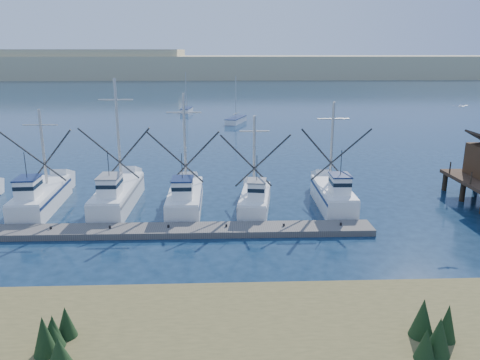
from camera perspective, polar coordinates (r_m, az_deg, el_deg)
name	(u,v)px	position (r m, az deg, el deg)	size (l,w,h in m)	color
ground	(249,268)	(27.70, 1.15, -10.64)	(500.00, 500.00, 0.00)	#0B1E32
floating_dock	(139,231)	(33.14, -12.16, -6.08)	(32.37, 2.16, 0.43)	#5D5853
dune_ridge	(224,66)	(234.95, -2.01, 13.66)	(360.00, 60.00, 10.00)	tan
trawler_fleet	(144,198)	(37.78, -11.60, -2.11)	(31.57, 9.46, 10.13)	white
sailboat_near	(236,120)	(82.84, -0.50, 7.31)	(4.05, 6.93, 8.10)	white
sailboat_far	(187,110)	(97.54, -6.54, 8.46)	(2.38, 5.18, 8.10)	white
flying_gull	(460,106)	(39.05, 25.27, 8.14)	(1.15, 0.21, 0.21)	white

